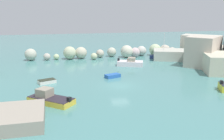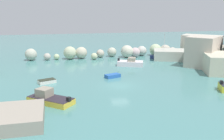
{
  "view_description": "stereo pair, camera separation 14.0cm",
  "coord_description": "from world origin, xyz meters",
  "px_view_note": "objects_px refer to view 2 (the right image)",
  "views": [
    {
      "loc": [
        -8.51,
        -34.05,
        10.67
      ],
      "look_at": [
        0.0,
        5.46,
        1.0
      ],
      "focal_mm": 41.13,
      "sensor_mm": 36.0,
      "label": 1
    },
    {
      "loc": [
        -8.37,
        -34.08,
        10.67
      ],
      "look_at": [
        0.0,
        5.46,
        1.0
      ],
      "focal_mm": 41.13,
      "sensor_mm": 36.0,
      "label": 2
    }
  ],
  "objects_px": {
    "stone_dock": "(5,118)",
    "moored_boat_0": "(130,63)",
    "moored_boat_2": "(47,81)",
    "channel_buoy": "(129,60)",
    "moored_boat_1": "(49,98)",
    "moored_boat_5": "(164,58)",
    "moored_boat_4": "(113,76)"
  },
  "relations": [
    {
      "from": "channel_buoy",
      "to": "moored_boat_0",
      "type": "height_order",
      "value": "moored_boat_0"
    },
    {
      "from": "moored_boat_4",
      "to": "moored_boat_1",
      "type": "bearing_deg",
      "value": 24.1
    },
    {
      "from": "moored_boat_1",
      "to": "moored_boat_4",
      "type": "xyz_separation_m",
      "value": [
        9.55,
        9.5,
        -0.25
      ]
    },
    {
      "from": "stone_dock",
      "to": "moored_boat_2",
      "type": "xyz_separation_m",
      "value": [
        3.37,
        13.49,
        -0.36
      ]
    },
    {
      "from": "moored_boat_2",
      "to": "moored_boat_5",
      "type": "distance_m",
      "value": 27.62
    },
    {
      "from": "channel_buoy",
      "to": "moored_boat_4",
      "type": "height_order",
      "value": "channel_buoy"
    },
    {
      "from": "stone_dock",
      "to": "moored_boat_1",
      "type": "relative_size",
      "value": 1.27
    },
    {
      "from": "stone_dock",
      "to": "moored_boat_4",
      "type": "relative_size",
      "value": 2.68
    },
    {
      "from": "moored_boat_1",
      "to": "moored_boat_4",
      "type": "relative_size",
      "value": 2.11
    },
    {
      "from": "moored_boat_0",
      "to": "moored_boat_1",
      "type": "bearing_deg",
      "value": -108.84
    },
    {
      "from": "stone_dock",
      "to": "channel_buoy",
      "type": "bearing_deg",
      "value": 53.39
    },
    {
      "from": "moored_boat_2",
      "to": "moored_boat_4",
      "type": "relative_size",
      "value": 1.05
    },
    {
      "from": "moored_boat_4",
      "to": "moored_boat_5",
      "type": "bearing_deg",
      "value": -159.13
    },
    {
      "from": "moored_boat_2",
      "to": "channel_buoy",
      "type": "bearing_deg",
      "value": 15.76
    },
    {
      "from": "stone_dock",
      "to": "moored_boat_1",
      "type": "bearing_deg",
      "value": 52.01
    },
    {
      "from": "moored_boat_2",
      "to": "stone_dock",
      "type": "bearing_deg",
      "value": -126.5
    },
    {
      "from": "moored_boat_2",
      "to": "moored_boat_4",
      "type": "height_order",
      "value": "moored_boat_2"
    },
    {
      "from": "moored_boat_4",
      "to": "moored_boat_5",
      "type": "relative_size",
      "value": 0.48
    },
    {
      "from": "moored_boat_1",
      "to": "moored_boat_4",
      "type": "bearing_deg",
      "value": -95.69
    },
    {
      "from": "stone_dock",
      "to": "moored_boat_2",
      "type": "height_order",
      "value": "stone_dock"
    },
    {
      "from": "stone_dock",
      "to": "moored_boat_0",
      "type": "height_order",
      "value": "moored_boat_0"
    },
    {
      "from": "moored_boat_1",
      "to": "moored_boat_5",
      "type": "relative_size",
      "value": 1.0
    },
    {
      "from": "moored_boat_1",
      "to": "moored_boat_2",
      "type": "height_order",
      "value": "moored_boat_1"
    },
    {
      "from": "channel_buoy",
      "to": "moored_boat_5",
      "type": "distance_m",
      "value": 8.08
    },
    {
      "from": "moored_boat_1",
      "to": "channel_buoy",
      "type": "bearing_deg",
      "value": -86.83
    },
    {
      "from": "moored_boat_0",
      "to": "moored_boat_1",
      "type": "xyz_separation_m",
      "value": [
        -14.69,
        -17.2,
        -0.04
      ]
    },
    {
      "from": "moored_boat_1",
      "to": "stone_dock",
      "type": "bearing_deg",
      "value": 91.45
    },
    {
      "from": "moored_boat_1",
      "to": "moored_boat_5",
      "type": "height_order",
      "value": "moored_boat_5"
    },
    {
      "from": "moored_boat_4",
      "to": "moored_boat_5",
      "type": "xyz_separation_m",
      "value": [
        13.94,
        12.39,
        0.1
      ]
    },
    {
      "from": "stone_dock",
      "to": "moored_boat_4",
      "type": "xyz_separation_m",
      "value": [
        13.53,
        14.6,
        -0.37
      ]
    },
    {
      "from": "moored_boat_1",
      "to": "moored_boat_2",
      "type": "relative_size",
      "value": 2.01
    },
    {
      "from": "stone_dock",
      "to": "moored_boat_0",
      "type": "relative_size",
      "value": 1.35
    }
  ]
}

